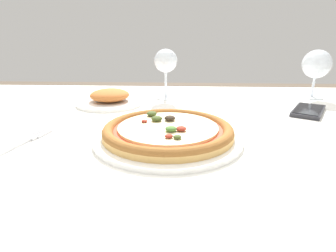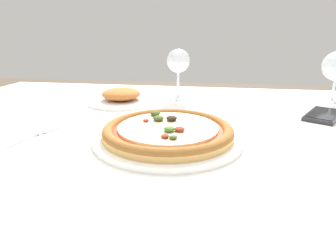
{
  "view_description": "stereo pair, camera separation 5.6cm",
  "coord_description": "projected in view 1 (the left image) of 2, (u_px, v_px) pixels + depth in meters",
  "views": [
    {
      "loc": [
        0.06,
        -0.58,
        0.97
      ],
      "look_at": [
        0.03,
        -0.05,
        0.79
      ],
      "focal_mm": 30.0,
      "sensor_mm": 36.0,
      "label": 1
    },
    {
      "loc": [
        0.11,
        -0.58,
        0.97
      ],
      "look_at": [
        0.03,
        -0.05,
        0.79
      ],
      "focal_mm": 30.0,
      "sensor_mm": 36.0,
      "label": 2
    }
  ],
  "objects": [
    {
      "name": "dining_table",
      "position": [
        154.0,
        164.0,
        0.65
      ],
      "size": [
        1.42,
        1.08,
        0.76
      ],
      "color": "brown",
      "rests_on": "ground_plane"
    },
    {
      "name": "pizza_plate",
      "position": [
        168.0,
        132.0,
        0.57
      ],
      "size": [
        0.3,
        0.3,
        0.04
      ],
      "color": "white",
      "rests_on": "dining_table"
    },
    {
      "name": "fork",
      "position": [
        21.0,
        143.0,
        0.55
      ],
      "size": [
        0.06,
        0.17,
        0.0
      ],
      "color": "silver",
      "rests_on": "dining_table"
    },
    {
      "name": "wine_glass_far_left",
      "position": [
        166.0,
        63.0,
        0.89
      ],
      "size": [
        0.07,
        0.07,
        0.16
      ],
      "color": "silver",
      "rests_on": "dining_table"
    },
    {
      "name": "wine_glass_far_right",
      "position": [
        317.0,
        65.0,
        0.9
      ],
      "size": [
        0.09,
        0.09,
        0.16
      ],
      "color": "silver",
      "rests_on": "dining_table"
    },
    {
      "name": "cell_phone",
      "position": [
        308.0,
        111.0,
        0.76
      ],
      "size": [
        0.13,
        0.16,
        0.01
      ],
      "color": "#232328",
      "rests_on": "dining_table"
    },
    {
      "name": "side_plate",
      "position": [
        110.0,
        98.0,
        0.85
      ],
      "size": [
        0.2,
        0.2,
        0.05
      ],
      "color": "white",
      "rests_on": "dining_table"
    }
  ]
}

